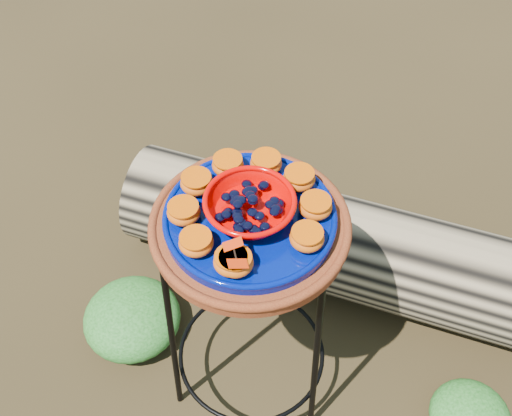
% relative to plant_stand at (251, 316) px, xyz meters
% --- Properties ---
extents(ground, '(60.00, 60.00, 0.00)m').
position_rel_plant_stand_xyz_m(ground, '(0.00, 0.00, -0.35)').
color(ground, black).
extents(plant_stand, '(0.44, 0.44, 0.70)m').
position_rel_plant_stand_xyz_m(plant_stand, '(0.00, 0.00, 0.00)').
color(plant_stand, black).
rests_on(plant_stand, ground).
extents(terracotta_saucer, '(0.42, 0.42, 0.03)m').
position_rel_plant_stand_xyz_m(terracotta_saucer, '(0.00, 0.00, 0.37)').
color(terracotta_saucer, '#4E1208').
rests_on(terracotta_saucer, plant_stand).
extents(cobalt_plate, '(0.36, 0.36, 0.02)m').
position_rel_plant_stand_xyz_m(cobalt_plate, '(0.00, 0.00, 0.40)').
color(cobalt_plate, '#00035C').
rests_on(cobalt_plate, terracotta_saucer).
extents(red_bowl, '(0.18, 0.18, 0.05)m').
position_rel_plant_stand_xyz_m(red_bowl, '(0.00, 0.00, 0.43)').
color(red_bowl, '#D50200').
rests_on(red_bowl, cobalt_plate).
extents(glass_gems, '(0.14, 0.14, 0.02)m').
position_rel_plant_stand_xyz_m(glass_gems, '(0.00, 0.00, 0.47)').
color(glass_gems, black).
rests_on(glass_gems, red_bowl).
extents(orange_half_0, '(0.07, 0.07, 0.04)m').
position_rel_plant_stand_xyz_m(orange_half_0, '(-0.00, -0.13, 0.43)').
color(orange_half_0, '#C63E06').
rests_on(orange_half_0, cobalt_plate).
extents(orange_half_1, '(0.07, 0.07, 0.04)m').
position_rel_plant_stand_xyz_m(orange_half_1, '(0.13, -0.05, 0.43)').
color(orange_half_1, '#C63E06').
rests_on(orange_half_1, cobalt_plate).
extents(orange_half_2, '(0.07, 0.07, 0.04)m').
position_rel_plant_stand_xyz_m(orange_half_2, '(0.13, 0.03, 0.43)').
color(orange_half_2, '#C63E06').
rests_on(orange_half_2, cobalt_plate).
extents(orange_half_3, '(0.07, 0.07, 0.04)m').
position_rel_plant_stand_xyz_m(orange_half_3, '(0.09, 0.10, 0.43)').
color(orange_half_3, '#C63E06').
rests_on(orange_half_3, cobalt_plate).
extents(orange_half_4, '(0.07, 0.07, 0.04)m').
position_rel_plant_stand_xyz_m(orange_half_4, '(0.01, 0.13, 0.43)').
color(orange_half_4, '#C63E06').
rests_on(orange_half_4, cobalt_plate).
extents(orange_half_5, '(0.07, 0.07, 0.04)m').
position_rel_plant_stand_xyz_m(orange_half_5, '(-0.07, 0.11, 0.43)').
color(orange_half_5, '#C63E06').
rests_on(orange_half_5, cobalt_plate).
extents(orange_half_6, '(0.07, 0.07, 0.04)m').
position_rel_plant_stand_xyz_m(orange_half_6, '(-0.13, 0.05, 0.43)').
color(orange_half_6, '#C63E06').
rests_on(orange_half_6, cobalt_plate).
extents(orange_half_7, '(0.07, 0.07, 0.04)m').
position_rel_plant_stand_xyz_m(orange_half_7, '(-0.13, -0.03, 0.43)').
color(orange_half_7, '#C63E06').
rests_on(orange_half_7, cobalt_plate).
extents(orange_half_8, '(0.07, 0.07, 0.04)m').
position_rel_plant_stand_xyz_m(orange_half_8, '(-0.09, -0.10, 0.43)').
color(orange_half_8, '#C63E06').
rests_on(orange_half_8, cobalt_plate).
extents(orange_half_9, '(0.07, 0.07, 0.04)m').
position_rel_plant_stand_xyz_m(orange_half_9, '(-0.01, -0.13, 0.43)').
color(orange_half_9, '#C63E06').
rests_on(orange_half_9, cobalt_plate).
extents(butterfly, '(0.10, 0.08, 0.01)m').
position_rel_plant_stand_xyz_m(butterfly, '(-0.00, -0.13, 0.45)').
color(butterfly, red).
rests_on(butterfly, orange_half_0).
extents(driftwood_log, '(1.74, 0.70, 0.32)m').
position_rel_plant_stand_xyz_m(driftwood_log, '(0.36, 0.39, -0.19)').
color(driftwood_log, black).
rests_on(driftwood_log, ground).
extents(foliage_left, '(0.30, 0.30, 0.15)m').
position_rel_plant_stand_xyz_m(foliage_left, '(-0.39, 0.08, -0.28)').
color(foliage_left, '#11410E').
rests_on(foliage_left, ground).
extents(foliage_back, '(0.34, 0.34, 0.17)m').
position_rel_plant_stand_xyz_m(foliage_back, '(-0.08, 0.57, -0.26)').
color(foliage_back, '#11410E').
rests_on(foliage_back, ground).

